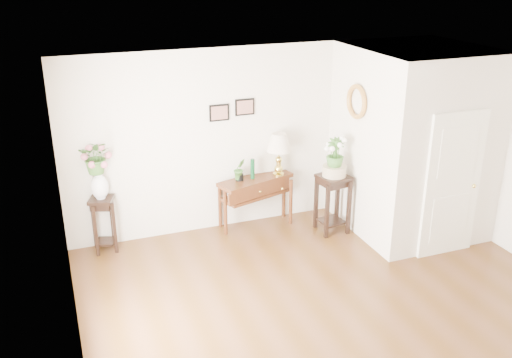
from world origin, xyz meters
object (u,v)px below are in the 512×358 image
table_lamp (279,154)px  plant_stand_a (104,224)px  console_table (256,202)px  plant_stand_b (332,203)px

table_lamp → plant_stand_a: (-2.71, 0.00, -0.74)m
table_lamp → console_table: bearing=180.0°
console_table → plant_stand_b: bearing=-46.8°
console_table → plant_stand_b: (1.04, -0.60, 0.06)m
table_lamp → plant_stand_b: (0.65, -0.60, -0.70)m
console_table → plant_stand_a: bearing=163.1°
console_table → plant_stand_b: 1.20m
plant_stand_a → plant_stand_b: bearing=-10.0°
plant_stand_a → plant_stand_b: size_ratio=0.90×
plant_stand_b → console_table: bearing=150.1°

